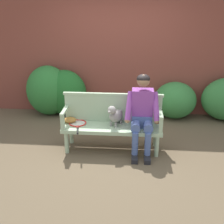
{
  "coord_description": "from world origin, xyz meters",
  "views": [
    {
      "loc": [
        0.34,
        -4.25,
        2.39
      ],
      "look_at": [
        0.0,
        0.0,
        0.68
      ],
      "focal_mm": 45.56,
      "sensor_mm": 36.0,
      "label": 1
    }
  ],
  "objects": [
    {
      "name": "ground_plane",
      "position": [
        0.0,
        0.0,
        0.0
      ],
      "size": [
        40.0,
        40.0,
        0.0
      ],
      "primitive_type": "plane",
      "color": "brown"
    },
    {
      "name": "brick_garden_fence",
      "position": [
        0.0,
        1.85,
        1.37
      ],
      "size": [
        8.0,
        0.3,
        2.74
      ],
      "primitive_type": "cube",
      "color": "brown",
      "rests_on": "ground"
    },
    {
      "name": "hedge_bush_mid_left",
      "position": [
        1.22,
        1.5,
        0.39
      ],
      "size": [
        0.88,
        0.77,
        0.78
      ],
      "primitive_type": "ellipsoid",
      "color": "#337538",
      "rests_on": "ground"
    },
    {
      "name": "hedge_bush_far_left",
      "position": [
        -1.5,
        1.49,
        0.54
      ],
      "size": [
        0.94,
        0.83,
        1.08
      ],
      "primitive_type": "ellipsoid",
      "color": "#286B2D",
      "rests_on": "ground"
    },
    {
      "name": "hedge_bush_mid_right",
      "position": [
        -1.14,
        1.49,
        0.5
      ],
      "size": [
        0.92,
        0.69,
        0.99
      ],
      "primitive_type": "ellipsoid",
      "color": "#1E5B23",
      "rests_on": "ground"
    },
    {
      "name": "garden_bench",
      "position": [
        0.0,
        0.0,
        0.37
      ],
      "size": [
        1.63,
        0.47,
        0.43
      ],
      "color": "#9EB793",
      "rests_on": "ground"
    },
    {
      "name": "bench_backrest",
      "position": [
        0.0,
        0.21,
        0.68
      ],
      "size": [
        1.67,
        0.06,
        0.5
      ],
      "color": "#9EB793",
      "rests_on": "garden_bench"
    },
    {
      "name": "bench_armrest_left_end",
      "position": [
        -0.78,
        -0.08,
        0.63
      ],
      "size": [
        0.06,
        0.47,
        0.28
      ],
      "color": "#9EB793",
      "rests_on": "garden_bench"
    },
    {
      "name": "bench_armrest_right_end",
      "position": [
        0.78,
        -0.08,
        0.63
      ],
      "size": [
        0.06,
        0.47,
        0.28
      ],
      "color": "#9EB793",
      "rests_on": "garden_bench"
    },
    {
      "name": "person_seated",
      "position": [
        0.49,
        -0.01,
        0.71
      ],
      "size": [
        0.56,
        0.64,
        1.3
      ],
      "color": "black",
      "rests_on": "ground"
    },
    {
      "name": "dog_on_bench",
      "position": [
        0.05,
        0.03,
        0.61
      ],
      "size": [
        0.28,
        0.36,
        0.37
      ],
      "color": "gray",
      "rests_on": "garden_bench"
    },
    {
      "name": "tennis_racket",
      "position": [
        -0.58,
        0.03,
        0.44
      ],
      "size": [
        0.34,
        0.58,
        0.03
      ],
      "color": "red",
      "rests_on": "garden_bench"
    },
    {
      "name": "baseball_glove",
      "position": [
        -0.72,
        0.09,
        0.48
      ],
      "size": [
        0.23,
        0.18,
        0.09
      ],
      "primitive_type": "ellipsoid",
      "rotation": [
        0.0,
        0.0,
        0.06
      ],
      "color": "#9E6B2D",
      "rests_on": "garden_bench"
    }
  ]
}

